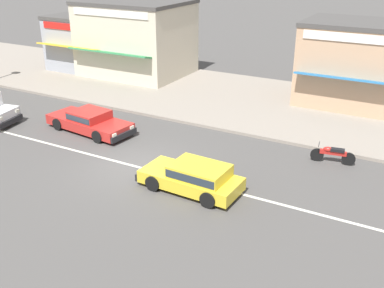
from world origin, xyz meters
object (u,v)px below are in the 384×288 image
(hatchback_yellow_1, at_px, (194,176))
(shopfront_corner_warung, at_px, (351,63))
(shopfront_far_kios, at_px, (95,42))
(shopfront_mid_block, at_px, (136,38))
(motorcycle_0, at_px, (333,154))
(sedan_red_0, at_px, (90,121))

(hatchback_yellow_1, height_order, shopfront_corner_warung, shopfront_corner_warung)
(shopfront_corner_warung, height_order, shopfront_far_kios, shopfront_corner_warung)
(hatchback_yellow_1, relative_size, shopfront_mid_block, 0.57)
(motorcycle_0, height_order, shopfront_far_kios, shopfront_far_kios)
(sedan_red_0, bearing_deg, shopfront_mid_block, 112.47)
(hatchback_yellow_1, xyz_separation_m, shopfront_corner_warung, (2.89, 13.19, 1.87))
(hatchback_yellow_1, bearing_deg, sedan_red_0, 159.33)
(sedan_red_0, distance_m, shopfront_mid_block, 11.04)
(shopfront_mid_block, distance_m, shopfront_far_kios, 3.65)
(shopfront_corner_warung, bearing_deg, sedan_red_0, -134.59)
(shopfront_corner_warung, relative_size, shopfront_far_kios, 0.92)
(hatchback_yellow_1, distance_m, shopfront_far_kios, 19.77)
(hatchback_yellow_1, bearing_deg, shopfront_far_kios, 140.07)
(sedan_red_0, relative_size, shopfront_mid_block, 0.68)
(shopfront_far_kios, bearing_deg, hatchback_yellow_1, -39.93)
(shopfront_mid_block, bearing_deg, shopfront_far_kios, -177.83)
(motorcycle_0, distance_m, shopfront_corner_warung, 8.61)
(hatchback_yellow_1, relative_size, motorcycle_0, 2.16)
(hatchback_yellow_1, distance_m, shopfront_mid_block, 17.33)
(shopfront_corner_warung, relative_size, shopfront_mid_block, 0.76)
(sedan_red_0, relative_size, hatchback_yellow_1, 1.21)
(sedan_red_0, height_order, hatchback_yellow_1, hatchback_yellow_1)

